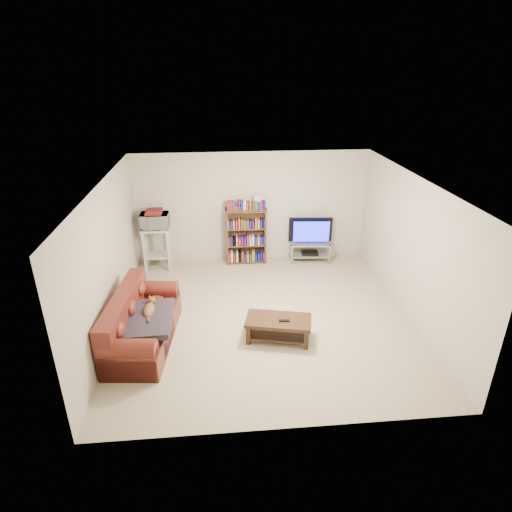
{
  "coord_description": "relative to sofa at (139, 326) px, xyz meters",
  "views": [
    {
      "loc": [
        -0.73,
        -6.31,
        4.05
      ],
      "look_at": [
        -0.1,
        0.4,
        1.0
      ],
      "focal_mm": 30.0,
      "sensor_mm": 36.0,
      "label": 1
    }
  ],
  "objects": [
    {
      "name": "game_boxes",
      "position": [
        -0.0,
        2.7,
        0.96
      ],
      "size": [
        0.34,
        0.3,
        0.05
      ],
      "primitive_type": "cube",
      "rotation": [
        0.0,
        0.0,
        -0.01
      ],
      "color": "maroon",
      "rests_on": "microwave"
    },
    {
      "name": "dvd_player",
      "position": [
        3.3,
        2.76,
        -0.11
      ],
      "size": [
        0.37,
        0.28,
        0.06
      ],
      "primitive_type": "cube",
      "rotation": [
        0.0,
        0.0,
        -0.09
      ],
      "color": "black",
      "rests_on": "tv_stand"
    },
    {
      "name": "tv_stand",
      "position": [
        3.3,
        2.76,
        0.0
      ],
      "size": [
        0.91,
        0.47,
        0.44
      ],
      "rotation": [
        0.0,
        0.0,
        -0.09
      ],
      "color": "#999EA3",
      "rests_on": "floor"
    },
    {
      "name": "shelf_clutter",
      "position": [
        1.99,
        2.84,
        1.06
      ],
      "size": [
        0.64,
        0.2,
        0.28
      ],
      "rotation": [
        0.0,
        0.0,
        -0.01
      ],
      "color": "silver",
      "rests_on": "bookshelf"
    },
    {
      "name": "coffee_table",
      "position": [
        2.19,
        -0.13,
        -0.04
      ],
      "size": [
        1.12,
        0.73,
        0.37
      ],
      "rotation": [
        0.0,
        0.0,
        -0.23
      ],
      "color": "#332112",
      "rests_on": "floor"
    },
    {
      "name": "microwave",
      "position": [
        -0.0,
        2.7,
        0.78
      ],
      "size": [
        0.57,
        0.39,
        0.31
      ],
      "primitive_type": "imported",
      "rotation": [
        0.0,
        0.0,
        -0.01
      ],
      "color": "silver",
      "rests_on": "microwave_stand"
    },
    {
      "name": "wall_back",
      "position": [
        2.03,
        3.02,
        0.9
      ],
      "size": [
        5.0,
        0.0,
        5.0
      ],
      "primitive_type": "plane",
      "rotation": [
        1.57,
        0.0,
        0.0
      ],
      "color": "beige",
      "rests_on": "ground"
    },
    {
      "name": "wall_left",
      "position": [
        -0.47,
        0.52,
        0.9
      ],
      "size": [
        0.0,
        5.0,
        5.0
      ],
      "primitive_type": "plane",
      "rotation": [
        1.57,
        0.0,
        1.57
      ],
      "color": "beige",
      "rests_on": "ground"
    },
    {
      "name": "microwave_stand",
      "position": [
        -0.0,
        2.7,
        0.29
      ],
      "size": [
        0.58,
        0.43,
        0.92
      ],
      "rotation": [
        0.0,
        0.0,
        -0.01
      ],
      "color": "silver",
      "rests_on": "floor"
    },
    {
      "name": "blanket",
      "position": [
        0.16,
        -0.15,
        0.2
      ],
      "size": [
        0.77,
        0.99,
        0.18
      ],
      "primitive_type": "cube",
      "rotation": [
        0.05,
        -0.04,
        -0.02
      ],
      "color": "#312B36",
      "rests_on": "sofa"
    },
    {
      "name": "wall_front",
      "position": [
        2.03,
        -1.98,
        0.9
      ],
      "size": [
        5.0,
        0.0,
        5.0
      ],
      "primitive_type": "plane",
      "rotation": [
        -1.57,
        0.0,
        0.0
      ],
      "color": "beige",
      "rests_on": "ground"
    },
    {
      "name": "floor",
      "position": [
        2.03,
        0.52,
        -0.3
      ],
      "size": [
        5.0,
        5.0,
        0.0
      ],
      "primitive_type": "plane",
      "color": "beige",
      "rests_on": "ground"
    },
    {
      "name": "television",
      "position": [
        3.3,
        2.76,
        0.42
      ],
      "size": [
        0.96,
        0.21,
        0.55
      ],
      "primitive_type": "imported",
      "rotation": [
        0.0,
        0.0,
        3.06
      ],
      "color": "black",
      "rests_on": "tv_stand"
    },
    {
      "name": "remote",
      "position": [
        2.27,
        -0.19,
        0.09
      ],
      "size": [
        0.17,
        0.06,
        0.02
      ],
      "primitive_type": "cube",
      "rotation": [
        0.0,
        0.0,
        -0.08
      ],
      "color": "black",
      "rests_on": "coffee_table"
    },
    {
      "name": "sofa",
      "position": [
        0.0,
        0.0,
        0.0
      ],
      "size": [
        1.02,
        2.01,
        0.83
      ],
      "rotation": [
        0.0,
        0.0,
        -0.1
      ],
      "color": "maroon",
      "rests_on": "floor"
    },
    {
      "name": "cat",
      "position": [
        0.18,
        0.03,
        0.26
      ],
      "size": [
        0.26,
        0.55,
        0.16
      ],
      "primitive_type": null,
      "rotation": [
        0.0,
        0.0,
        -0.1
      ],
      "color": "brown",
      "rests_on": "sofa"
    },
    {
      "name": "bookshelf",
      "position": [
        1.89,
        2.82,
        0.35
      ],
      "size": [
        0.87,
        0.28,
        1.25
      ],
      "rotation": [
        0.0,
        0.0,
        -0.01
      ],
      "color": "#4E321B",
      "rests_on": "floor"
    },
    {
      "name": "ceiling",
      "position": [
        2.03,
        0.52,
        2.1
      ],
      "size": [
        5.0,
        5.0,
        0.0
      ],
      "primitive_type": "plane",
      "rotation": [
        3.14,
        0.0,
        0.0
      ],
      "color": "white",
      "rests_on": "ground"
    },
    {
      "name": "wall_right",
      "position": [
        4.53,
        0.52,
        0.9
      ],
      "size": [
        0.0,
        5.0,
        5.0
      ],
      "primitive_type": "plane",
      "rotation": [
        1.57,
        0.0,
        -1.57
      ],
      "color": "beige",
      "rests_on": "ground"
    }
  ]
}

